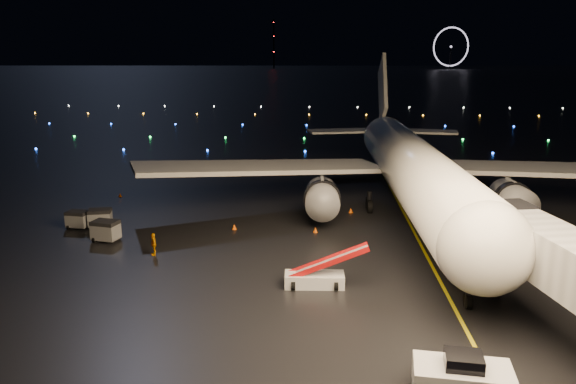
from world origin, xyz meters
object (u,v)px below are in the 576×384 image
object	(u,v)px
pushback_tug	(463,375)
baggage_cart_0	(106,231)
belt_loader	(315,266)
baggage_cart_2	(78,220)
crew_c	(154,244)
airliner	(409,132)
baggage_cart_1	(100,218)

from	to	relation	value
pushback_tug	baggage_cart_0	distance (m)	34.12
belt_loader	baggage_cart_2	size ratio (longest dim) A/B	3.16
baggage_cart_2	baggage_cart_0	bearing A→B (deg)	-33.56
baggage_cart_0	crew_c	bearing A→B (deg)	-19.39
airliner	baggage_cart_0	bearing A→B (deg)	-156.18
belt_loader	crew_c	size ratio (longest dim) A/B	3.27
belt_loader	crew_c	bearing A→B (deg)	154.98
baggage_cart_0	baggage_cart_1	xyz separation A→B (m)	(-2.09, 4.06, -0.05)
airliner	baggage_cart_0	world-z (taller)	airliner
baggage_cart_0	baggage_cart_2	xyz separation A→B (m)	(-4.12, 3.68, -0.11)
belt_loader	baggage_cart_1	distance (m)	24.60
crew_c	baggage_cart_1	size ratio (longest dim) A/B	0.90
airliner	crew_c	distance (m)	29.26
belt_loader	baggage_cart_1	xyz separation A→B (m)	(-20.81, 13.11, -0.61)
airliner	belt_loader	world-z (taller)	airliner
pushback_tug	baggage_cart_2	distance (m)	39.64
pushback_tug	baggage_cart_0	bearing A→B (deg)	146.84
pushback_tug	baggage_cart_1	bearing A→B (deg)	144.23
airliner	baggage_cart_0	distance (m)	32.12
pushback_tug	crew_c	distance (m)	27.93
airliner	pushback_tug	distance (m)	35.98
airliner	baggage_cart_2	distance (m)	34.67
airliner	baggage_cart_0	size ratio (longest dim) A/B	26.19
pushback_tug	baggage_cart_0	size ratio (longest dim) A/B	2.10
crew_c	baggage_cart_1	distance (m)	10.45
belt_loader	baggage_cart_2	world-z (taller)	belt_loader
airliner	baggage_cart_1	distance (m)	32.64
belt_loader	baggage_cart_0	distance (m)	20.80
pushback_tug	baggage_cart_2	bearing A→B (deg)	146.64
airliner	crew_c	xyz separation A→B (m)	(-23.08, -16.43, -7.30)
belt_loader	baggage_cart_2	xyz separation A→B (m)	(-22.85, 12.72, -0.67)
airliner	baggage_cart_1	size ratio (longest dim) A/B	27.52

